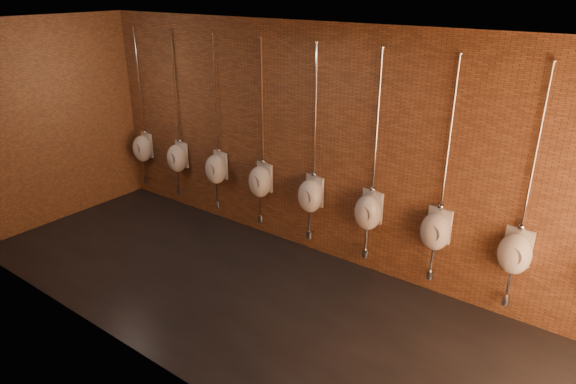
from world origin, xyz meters
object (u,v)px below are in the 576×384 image
Objects in this scene: urinal_4 at (311,195)px; urinal_7 at (515,252)px; urinal_3 at (260,181)px; urinal_5 at (368,211)px; urinal_0 at (143,148)px; urinal_2 at (216,168)px; urinal_1 at (177,157)px; urinal_6 at (436,230)px.

urinal_7 is at bearing 0.00° from urinal_4.
urinal_4 is at bearing 0.00° from urinal_3.
urinal_5 is 1.81m from urinal_7.
urinal_0 is 3.62m from urinal_4.
urinal_0 and urinal_7 have the same top height.
urinal_0 and urinal_5 have the same top height.
urinal_3 is at bearing 0.00° from urinal_2.
urinal_1 and urinal_6 have the same top height.
urinal_2 is at bearing 180.00° from urinal_4.
urinal_7 is (4.52, 0.00, 0.00)m from urinal_2.
urinal_0 is 1.00× the size of urinal_4.
urinal_1 is 5.43m from urinal_7.
urinal_0 is 1.00× the size of urinal_3.
urinal_4 is (3.62, 0.00, 0.00)m from urinal_0.
urinal_2 is at bearing 0.00° from urinal_0.
urinal_2 and urinal_3 have the same top height.
urinal_0 is at bearing 180.00° from urinal_2.
urinal_1 is 1.00× the size of urinal_2.
urinal_0 is at bearing 180.00° from urinal_7.
urinal_0 and urinal_2 have the same top height.
urinal_4 is (0.90, 0.00, 0.00)m from urinal_3.
urinal_1 is at bearing 180.00° from urinal_6.
urinal_2 is at bearing 0.00° from urinal_1.
urinal_2 is 0.90m from urinal_3.
urinal_6 is (0.90, 0.00, 0.00)m from urinal_5.
urinal_3 is (1.81, 0.00, 0.00)m from urinal_1.
urinal_3 is at bearing 0.00° from urinal_0.
urinal_7 is at bearing 0.00° from urinal_1.
urinal_0 is 0.90m from urinal_1.
urinal_3 and urinal_4 have the same top height.
urinal_0 is 1.00× the size of urinal_7.
urinal_3 is 3.62m from urinal_7.
urinal_3 is 1.00× the size of urinal_4.
urinal_3 is at bearing 180.00° from urinal_7.
urinal_5 is at bearing 0.00° from urinal_2.
urinal_0 is 1.00× the size of urinal_5.
urinal_1 is 2.71m from urinal_4.
urinal_6 is at bearing 180.00° from urinal_7.
urinal_4 is at bearing 180.00° from urinal_7.
urinal_4 and urinal_7 have the same top height.
urinal_3 is 2.71m from urinal_6.
urinal_3 is at bearing 180.00° from urinal_6.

